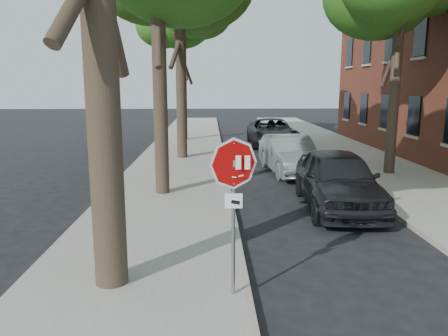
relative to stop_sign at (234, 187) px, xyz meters
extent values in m
plane|color=black|center=(0.70, 0.03, -1.95)|extent=(120.00, 120.00, 0.00)
cube|color=gray|center=(-1.80, 12.03, -1.89)|extent=(4.00, 55.00, 0.12)
cube|color=gray|center=(6.70, 12.03, -1.89)|extent=(4.00, 55.00, 0.12)
cube|color=#9E9384|center=(0.25, 12.03, -1.88)|extent=(0.12, 55.00, 0.13)
cube|color=#9E9384|center=(4.65, 12.03, -1.88)|extent=(0.12, 55.00, 0.13)
cylinder|color=gray|center=(0.00, 0.03, -0.53)|extent=(0.06, 0.06, 2.60)
cube|color=#99999E|center=(0.00, 0.00, 0.37)|extent=(0.05, 0.06, 0.10)
cylinder|color=#99999E|center=(0.00, -0.01, 0.37)|extent=(0.76, 0.32, 0.82)
cylinder|color=white|center=(0.00, -0.02, 0.37)|extent=(0.76, 0.32, 0.82)
cylinder|color=#B30806|center=(0.00, -0.03, 0.37)|extent=(0.68, 0.29, 0.74)
cube|color=white|center=(-0.21, -0.04, 0.39)|extent=(0.08, 0.00, 0.22)
cube|color=white|center=(-0.07, -0.04, 0.39)|extent=(0.08, 0.00, 0.22)
cube|color=white|center=(0.07, -0.04, 0.39)|extent=(0.08, 0.00, 0.22)
cube|color=white|center=(0.21, -0.04, 0.39)|extent=(0.08, 0.00, 0.22)
cube|color=silver|center=(-0.11, -0.04, 0.18)|extent=(0.08, 0.00, 0.03)
cube|color=silver|center=(0.00, -0.04, 0.16)|extent=(0.08, 0.00, 0.03)
cube|color=silver|center=(0.11, -0.04, 0.18)|extent=(0.08, 0.00, 0.03)
cube|color=white|center=(0.00, -0.01, -0.23)|extent=(0.28, 0.02, 0.24)
cube|color=black|center=(0.03, -0.03, -0.25)|extent=(0.15, 0.00, 0.08)
cylinder|color=black|center=(-1.90, 7.03, 2.92)|extent=(0.44, 0.44, 9.50)
cylinder|color=black|center=(-1.70, 14.03, 3.17)|extent=(0.48, 0.48, 10.00)
cylinder|color=black|center=(-2.00, 21.03, 2.67)|extent=(0.40, 0.40, 9.00)
ellipsoid|color=#145513|center=(-2.00, 21.03, 5.19)|extent=(4.16, 4.16, 3.33)
ellipsoid|color=#145513|center=(-1.06, 20.46, 6.14)|extent=(3.40, 3.40, 2.72)
ellipsoid|color=#145513|center=(-2.76, 21.78, 4.81)|extent=(3.78, 3.78, 3.02)
cylinder|color=black|center=(6.70, 10.03, 2.67)|extent=(0.40, 0.40, 9.00)
imported|color=black|center=(3.30, 5.47, -1.10)|extent=(2.28, 5.09, 1.70)
imported|color=gray|center=(2.82, 10.58, -1.18)|extent=(2.03, 4.77, 1.53)
imported|color=black|center=(3.28, 18.73, -1.16)|extent=(2.70, 5.73, 1.58)
camera|label=1|loc=(-0.37, -6.68, 1.57)|focal=35.00mm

